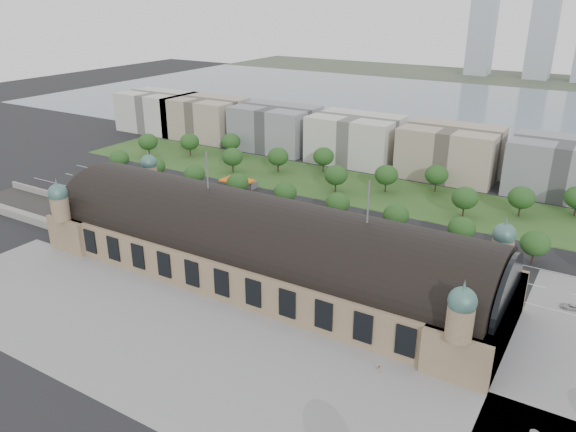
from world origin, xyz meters
The scene contains 55 objects.
ground centered at (0.00, 0.00, 0.00)m, with size 900.00×900.00×0.00m, color black.
station centered at (0.00, 0.00, 10.28)m, with size 150.00×48.40×44.30m.
track_cutting centered at (-110.00, -2.21, 0.70)m, with size 70.00×24.00×3.10m.
plaza_south centered at (10.00, -44.00, 0.00)m, with size 190.00×48.00×0.12m, color gray.
road_slab centered at (-20.00, 38.00, 0.00)m, with size 260.00×26.00×0.10m, color black.
grass_belt centered at (-15.00, 93.00, 0.00)m, with size 300.00×45.00×0.10m, color #2B4F1F.
petrol_station centered at (-53.91, 65.28, 2.95)m, with size 14.00×13.00×5.05m.
lake centered at (0.00, 298.00, 0.00)m, with size 700.00×320.00×0.08m, color slate.
far_shore centered at (0.00, 498.00, 0.00)m, with size 700.00×120.00×0.14m, color #44513D.
far_tower_left centered at (-60.00, 508.00, 40.00)m, with size 24.00×24.00×80.00m, color #9EA8B2.
far_tower_mid centered at (0.00, 508.00, 42.50)m, with size 24.00×24.00×85.00m, color #9EA8B2.
office_0 centered at (-170.00, 133.00, 12.00)m, with size 45.00×32.00×24.00m, color beige.
office_1 centered at (-130.00, 133.00, 12.00)m, with size 45.00×32.00×24.00m, color tan.
office_2 centered at (-80.00, 133.00, 12.00)m, with size 45.00×32.00×24.00m, color gray.
office_3 centered at (-30.00, 133.00, 12.00)m, with size 45.00×32.00×24.00m, color beige.
office_4 centered at (20.00, 133.00, 12.00)m, with size 45.00×32.00×24.00m, color tan.
office_5 centered at (70.00, 133.00, 12.00)m, with size 45.00×32.00×24.00m, color gray.
tree_row_0 centered at (-120.00, 53.00, 7.43)m, with size 9.60×9.60×11.52m.
tree_row_1 centered at (-96.00, 53.00, 7.43)m, with size 9.60×9.60×11.52m.
tree_row_2 centered at (-72.00, 53.00, 7.43)m, with size 9.60×9.60×11.52m.
tree_row_3 centered at (-48.00, 53.00, 7.43)m, with size 9.60×9.60×11.52m.
tree_row_4 centered at (-24.00, 53.00, 7.43)m, with size 9.60×9.60×11.52m.
tree_row_5 centered at (0.00, 53.00, 7.43)m, with size 9.60×9.60×11.52m.
tree_row_6 centered at (24.00, 53.00, 7.43)m, with size 9.60×9.60×11.52m.
tree_row_7 centered at (48.00, 53.00, 7.43)m, with size 9.60×9.60×11.52m.
tree_row_8 centered at (72.00, 53.00, 7.43)m, with size 9.60×9.60×11.52m.
tree_belt_0 centered at (-130.00, 83.00, 8.05)m, with size 10.40×10.40×12.48m.
tree_belt_1 centered at (-111.00, 95.00, 8.05)m, with size 10.40×10.40×12.48m.
tree_belt_2 centered at (-92.00, 107.00, 8.05)m, with size 10.40×10.40×12.48m.
tree_belt_3 centered at (-73.00, 83.00, 8.05)m, with size 10.40×10.40×12.48m.
tree_belt_4 centered at (-54.00, 95.00, 8.05)m, with size 10.40×10.40×12.48m.
tree_belt_5 centered at (-35.00, 107.00, 8.05)m, with size 10.40×10.40×12.48m.
tree_belt_6 centered at (-16.00, 83.00, 8.05)m, with size 10.40×10.40×12.48m.
tree_belt_7 centered at (3.00, 95.00, 8.05)m, with size 10.40×10.40×12.48m.
tree_belt_8 centered at (22.00, 107.00, 8.05)m, with size 10.40×10.40×12.48m.
tree_belt_9 centered at (41.00, 83.00, 8.05)m, with size 10.40×10.40×12.48m.
tree_belt_10 centered at (60.00, 95.00, 8.05)m, with size 10.40×10.40×12.48m.
traffic_car_0 centered at (-94.43, 30.84, 0.71)m, with size 1.67×4.15×1.41m, color white.
traffic_car_1 centered at (-74.03, 44.83, 0.78)m, with size 1.66×4.75×1.57m, color #94979C.
traffic_car_2 centered at (-44.64, 35.48, 0.71)m, with size 2.36×5.11×1.42m, color black.
traffic_car_3 centered at (-42.79, 37.69, 0.81)m, with size 2.28×5.60×1.62m, color maroon.
traffic_car_4 centered at (9.31, 27.47, 0.67)m, with size 1.58×3.93×1.34m, color #1B244D.
traffic_car_5 centered at (39.41, 37.43, 0.77)m, with size 1.63×4.69×1.54m, color #505457.
traffic_car_6 centered at (86.37, 28.53, 0.73)m, with size 2.44×5.28×1.47m, color #B8B9BA.
parked_car_0 centered at (-66.53, 21.00, 0.71)m, with size 1.50×4.29×1.41m, color black.
parked_car_1 centered at (-80.00, 21.00, 0.78)m, with size 2.59×5.62×1.56m, color maroon.
parked_car_2 centered at (-72.07, 21.00, 0.70)m, with size 1.96×4.83×1.40m, color #1A1A4A.
parked_car_3 centered at (-43.86, 21.00, 0.64)m, with size 1.52×3.77×1.29m, color #505357.
parked_car_4 centered at (-57.84, 25.00, 0.76)m, with size 1.60×4.59×1.51m, color silver.
parked_car_5 centered at (-18.03, 23.61, 0.68)m, with size 2.25×4.87×1.35m, color gray.
parked_car_6 centered at (-25.45, 25.00, 0.72)m, with size 2.02×4.97×1.44m, color black.
bus_west centered at (3.55, 32.00, 1.75)m, with size 2.93×12.54×3.49m, color red.
bus_mid centered at (24.32, 29.05, 1.72)m, with size 2.90×12.38×3.45m, color white.
bus_east centered at (19.71, 32.00, 1.68)m, with size 2.82×12.05×3.36m, color #B9B5AB.
pedestrian_0 centered at (51.14, -26.25, 0.86)m, with size 0.84×0.48×1.72m, color gray.
Camera 1 is at (89.94, -130.91, 83.70)m, focal length 35.00 mm.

